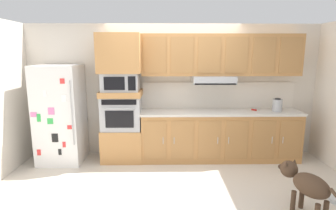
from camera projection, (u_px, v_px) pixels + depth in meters
ground_plane at (175, 176)px, 4.38m from camera, size 9.60×9.60×0.00m
back_kitchen_wall at (173, 90)px, 5.23m from camera, size 6.20×0.12×2.50m
refrigerator at (60, 114)px, 4.85m from camera, size 0.76×0.73×1.76m
oven_base_cabinet at (123, 143)px, 5.04m from camera, size 0.74×0.62×0.60m
built_in_oven at (122, 112)px, 4.93m from camera, size 0.70×0.62×0.60m
appliance_mid_shelf at (121, 93)px, 4.86m from camera, size 0.74×0.62×0.10m
microwave at (121, 82)px, 4.82m from camera, size 0.64×0.54×0.32m
appliance_upper_cabinet at (120, 53)px, 4.73m from camera, size 0.74×0.62×0.68m
lower_cabinet_run at (220, 136)px, 5.04m from camera, size 2.88×0.63×0.88m
countertop_slab at (220, 112)px, 4.96m from camera, size 2.92×0.64×0.04m
backsplash_panel at (218, 95)px, 5.19m from camera, size 2.92×0.02×0.50m
upper_cabinet_with_hood at (221, 57)px, 4.88m from camera, size 2.88×0.48×0.88m
screwdriver at (254, 110)px, 4.98m from camera, size 0.17×0.17×0.03m
electric_kettle at (277, 105)px, 4.90m from camera, size 0.17×0.17×0.24m
dog at (305, 183)px, 3.30m from camera, size 0.46×0.83×0.61m
dog_food_bowl at (336, 200)px, 3.61m from camera, size 0.20×0.20×0.06m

